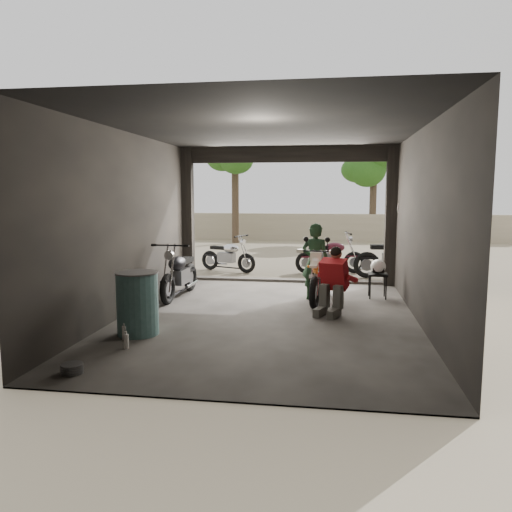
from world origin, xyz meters
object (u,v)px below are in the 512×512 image
(main_bike, at_px, (320,274))
(stool, at_px, (378,277))
(outside_bike_b, at_px, (330,253))
(mechanic, at_px, (332,283))
(oil_drum, at_px, (138,304))
(left_bike, at_px, (179,270))
(rider, at_px, (315,262))
(outside_bike_a, at_px, (228,253))
(helmet, at_px, (378,266))
(sign_post, at_px, (414,225))
(outside_bike_c, at_px, (397,254))

(main_bike, relative_size, stool, 3.19)
(outside_bike_b, height_order, mechanic, mechanic)
(stool, distance_m, oil_drum, 4.99)
(left_bike, height_order, rider, rider)
(main_bike, bearing_deg, outside_bike_a, 134.39)
(outside_bike_b, bearing_deg, mechanic, 170.36)
(outside_bike_a, relative_size, mechanic, 1.29)
(left_bike, distance_m, oil_drum, 2.73)
(rider, xyz_separation_m, oil_drum, (-2.55, -2.87, -0.30))
(helmet, distance_m, sign_post, 1.64)
(rider, bearing_deg, helmet, -149.04)
(outside_bike_a, relative_size, sign_post, 0.69)
(outside_bike_a, height_order, outside_bike_b, outside_bike_b)
(main_bike, height_order, stool, main_bike)
(outside_bike_a, relative_size, outside_bike_c, 0.80)
(left_bike, height_order, outside_bike_c, outside_bike_c)
(oil_drum, bearing_deg, stool, 40.31)
(left_bike, relative_size, rider, 1.10)
(helmet, bearing_deg, stool, -170.11)
(sign_post, bearing_deg, outside_bike_b, 130.35)
(outside_bike_b, distance_m, sign_post, 2.79)
(outside_bike_c, xyz_separation_m, rider, (-1.94, -2.86, 0.15))
(main_bike, bearing_deg, outside_bike_c, 65.91)
(left_bike, xyz_separation_m, rider, (2.75, 0.15, 0.20))
(outside_bike_b, distance_m, rider, 3.48)
(main_bike, height_order, oil_drum, main_bike)
(mechanic, relative_size, stool, 2.24)
(helmet, xyz_separation_m, sign_post, (0.84, 1.18, 0.78))
(outside_bike_c, distance_m, sign_post, 1.56)
(stool, xyz_separation_m, oil_drum, (-3.80, -3.23, 0.04))
(outside_bike_c, bearing_deg, main_bike, 145.47)
(outside_bike_c, xyz_separation_m, stool, (-0.68, -2.50, -0.19))
(stool, distance_m, helmet, 0.22)
(left_bike, bearing_deg, outside_bike_c, 35.17)
(outside_bike_a, relative_size, oil_drum, 1.55)
(left_bike, relative_size, mechanic, 1.48)
(helmet, relative_size, sign_post, 0.15)
(sign_post, bearing_deg, helmet, -128.45)
(main_bike, height_order, mechanic, mechanic)
(rider, bearing_deg, outside_bike_b, -79.65)
(main_bike, bearing_deg, sign_post, 47.20)
(rider, distance_m, sign_post, 2.68)
(oil_drum, bearing_deg, left_bike, 94.12)
(stool, relative_size, oil_drum, 0.54)
(outside_bike_a, distance_m, helmet, 4.78)
(outside_bike_b, xyz_separation_m, sign_post, (1.81, -1.92, 0.89))
(main_bike, xyz_separation_m, left_bike, (-2.85, -0.04, 0.03))
(outside_bike_c, relative_size, helmet, 5.74)
(main_bike, distance_m, rider, 0.27)
(main_bike, distance_m, oil_drum, 3.83)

